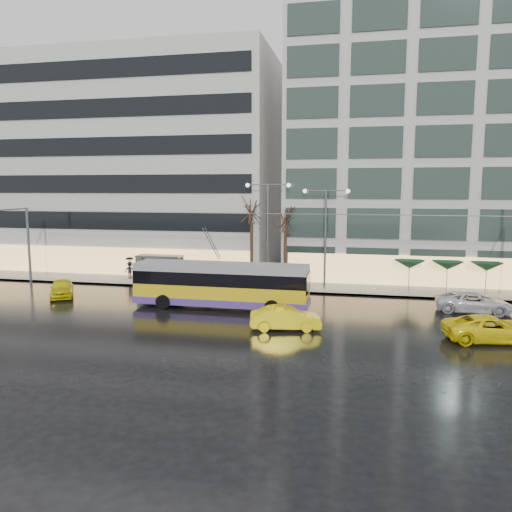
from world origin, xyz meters
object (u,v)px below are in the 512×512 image
(street_lamp_near, at_px, (268,220))
(taxi_a, at_px, (62,288))
(trolleybus, at_px, (221,286))
(bus_shelter, at_px, (157,262))

(street_lamp_near, distance_m, taxi_a, 17.98)
(trolleybus, bearing_deg, bus_shelter, 136.87)
(bus_shelter, bearing_deg, street_lamp_near, 0.63)
(bus_shelter, xyz_separation_m, street_lamp_near, (10.38, 0.11, 4.03))
(bus_shelter, height_order, street_lamp_near, street_lamp_near)
(taxi_a, bearing_deg, street_lamp_near, -7.38)
(bus_shelter, distance_m, street_lamp_near, 11.14)
(bus_shelter, distance_m, taxi_a, 8.85)
(bus_shelter, bearing_deg, trolleybus, -43.13)
(bus_shelter, bearing_deg, taxi_a, -127.05)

